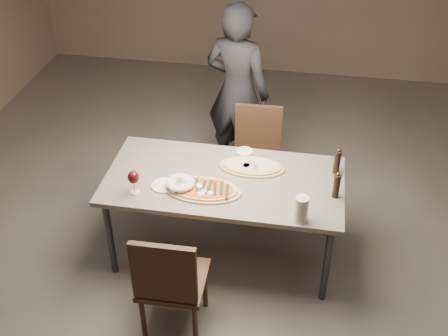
% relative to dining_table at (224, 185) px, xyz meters
% --- Properties ---
extents(room, '(7.00, 7.00, 7.00)m').
position_rel_dining_table_xyz_m(room, '(0.00, 0.00, 0.71)').
color(room, '#5E5751').
rests_on(room, ground).
extents(dining_table, '(1.80, 0.90, 0.75)m').
position_rel_dining_table_xyz_m(dining_table, '(0.00, 0.00, 0.00)').
color(dining_table, slate).
rests_on(dining_table, ground).
extents(zucchini_pizza, '(0.57, 0.32, 0.05)m').
position_rel_dining_table_xyz_m(zucchini_pizza, '(-0.13, -0.18, 0.07)').
color(zucchini_pizza, tan).
rests_on(zucchini_pizza, dining_table).
extents(ham_pizza, '(0.51, 0.28, 0.04)m').
position_rel_dining_table_xyz_m(ham_pizza, '(0.19, 0.18, 0.07)').
color(ham_pizza, tan).
rests_on(ham_pizza, dining_table).
extents(bread_basket, '(0.21, 0.21, 0.08)m').
position_rel_dining_table_xyz_m(bread_basket, '(-0.29, -0.18, 0.10)').
color(bread_basket, beige).
rests_on(bread_basket, dining_table).
extents(oil_dish, '(0.14, 0.14, 0.02)m').
position_rel_dining_table_xyz_m(oil_dish, '(0.10, 0.38, 0.07)').
color(oil_dish, white).
rests_on(oil_dish, dining_table).
extents(pepper_mill_left, '(0.05, 0.05, 0.21)m').
position_rel_dining_table_xyz_m(pepper_mill_left, '(0.83, -0.07, 0.16)').
color(pepper_mill_left, black).
rests_on(pepper_mill_left, dining_table).
extents(pepper_mill_right, '(0.06, 0.06, 0.22)m').
position_rel_dining_table_xyz_m(pepper_mill_right, '(0.83, 0.23, 0.16)').
color(pepper_mill_right, black).
rests_on(pepper_mill_right, dining_table).
extents(carafe, '(0.09, 0.09, 0.20)m').
position_rel_dining_table_xyz_m(carafe, '(0.60, -0.38, 0.16)').
color(carafe, silver).
rests_on(carafe, dining_table).
extents(wine_glass, '(0.08, 0.08, 0.19)m').
position_rel_dining_table_xyz_m(wine_glass, '(-0.61, -0.28, 0.19)').
color(wine_glass, silver).
rests_on(wine_glass, dining_table).
extents(side_plate, '(0.18, 0.18, 0.01)m').
position_rel_dining_table_xyz_m(side_plate, '(-0.43, -0.17, 0.06)').
color(side_plate, white).
rests_on(side_plate, dining_table).
extents(chair_near, '(0.45, 0.45, 0.94)m').
position_rel_dining_table_xyz_m(chair_near, '(-0.21, -0.87, -0.17)').
color(chair_near, '#3B2718').
rests_on(chair_near, ground).
extents(chair_far, '(0.45, 0.45, 0.91)m').
position_rel_dining_table_xyz_m(chair_far, '(0.16, 0.77, -0.18)').
color(chair_far, '#3B2718').
rests_on(chair_far, ground).
extents(diner, '(0.71, 0.57, 1.70)m').
position_rel_dining_table_xyz_m(diner, '(-0.09, 1.21, 0.16)').
color(diner, black).
rests_on(diner, ground).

